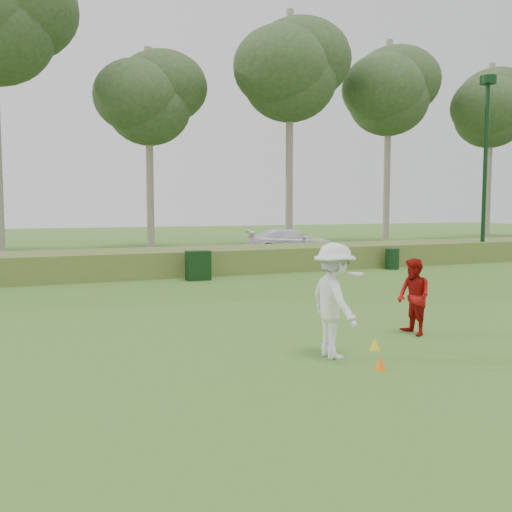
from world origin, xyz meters
name	(u,v)px	position (x,y,z in m)	size (l,w,h in m)	color
ground	(344,347)	(0.00, 0.00, 0.00)	(120.00, 120.00, 0.00)	#3B6D24
reed_strip	(172,262)	(0.00, 12.00, 0.45)	(80.00, 3.00, 0.90)	#546B2A
park_road	(144,261)	(0.00, 17.00, 0.03)	(80.00, 6.00, 0.06)	#2D2D2D
lamp_post	(486,136)	(14.00, 11.00, 5.59)	(0.70, 0.70, 8.18)	black
tree_4	(149,99)	(2.00, 24.50, 8.59)	(6.24, 6.24, 11.50)	gray
tree_5	(290,71)	(10.00, 22.50, 10.47)	(7.28, 7.28, 14.00)	gray
tree_6	(389,92)	(18.00, 23.80, 10.10)	(7.02, 7.02, 13.50)	gray
tree_7	(491,109)	(26.00, 22.80, 9.34)	(6.50, 6.50, 12.50)	gray
player_white	(334,300)	(-0.51, -0.50, 0.95)	(0.92, 1.26, 1.89)	white
player_red	(414,297)	(1.76, 0.34, 0.74)	(0.72, 0.56, 1.49)	#A00F0D
cone_orange	(380,363)	(-0.24, -1.42, 0.10)	(0.19, 0.19, 0.21)	orange
cone_yellow	(375,344)	(0.40, -0.36, 0.10)	(0.18, 0.18, 0.20)	yellow
utility_cabinet	(198,265)	(0.35, 9.84, 0.50)	(0.80, 0.50, 1.00)	black
trash_bin	(392,259)	(8.42, 10.06, 0.41)	(0.55, 0.55, 0.82)	black
car_right	(291,242)	(7.38, 16.95, 0.71)	(1.82, 4.47, 1.30)	white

